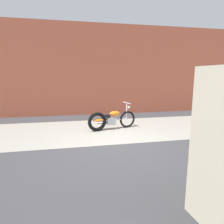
% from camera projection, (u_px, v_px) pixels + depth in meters
% --- Properties ---
extents(ground_plane, '(80.00, 80.00, 0.00)m').
position_uv_depth(ground_plane, '(117.00, 145.00, 5.96)').
color(ground_plane, '#38383A').
extents(sidewalk_slab, '(36.00, 3.50, 0.01)m').
position_uv_depth(sidewalk_slab, '(107.00, 129.00, 7.65)').
color(sidewalk_slab, gray).
rests_on(sidewalk_slab, ground).
extents(brick_building_wall, '(36.00, 0.50, 4.75)m').
position_uv_depth(brick_building_wall, '(96.00, 70.00, 10.55)').
color(brick_building_wall, brown).
rests_on(brick_building_wall, ground).
extents(motorcycle_orange, '(1.97, 0.73, 1.03)m').
position_uv_depth(motorcycle_orange, '(109.00, 120.00, 7.55)').
color(motorcycle_orange, black).
rests_on(motorcycle_orange, ground).
extents(traffic_cone, '(0.40, 0.40, 0.55)m').
position_uv_depth(traffic_cone, '(200.00, 127.00, 7.03)').
color(traffic_cone, orange).
rests_on(traffic_cone, ground).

